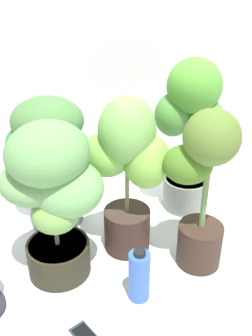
# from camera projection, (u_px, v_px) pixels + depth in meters

# --- Properties ---
(ground_plane) EXTENTS (8.00, 8.00, 0.00)m
(ground_plane) POSITION_uv_depth(u_px,v_px,m) (129.00, 256.00, 1.79)
(ground_plane) COLOR silver
(ground_plane) RESTS_ON ground
(mylar_back_wall) EXTENTS (3.20, 0.01, 2.00)m
(mylar_back_wall) POSITION_uv_depth(u_px,v_px,m) (113.00, 8.00, 2.06)
(mylar_back_wall) COLOR silver
(mylar_back_wall) RESTS_ON ground
(potted_plant_front_right) EXTENTS (0.35, 0.31, 0.74)m
(potted_plant_front_right) POSITION_uv_depth(u_px,v_px,m) (202.00, 181.00, 1.56)
(potted_plant_front_right) COLOR #35241B
(potted_plant_front_right) RESTS_ON ground
(potted_plant_front_left) EXTENTS (0.50, 0.45, 0.71)m
(potted_plant_front_left) POSITION_uv_depth(u_px,v_px,m) (52.00, 190.00, 1.50)
(potted_plant_front_left) COLOR #2A2619
(potted_plant_front_left) RESTS_ON ground
(potted_plant_center) EXTENTS (0.44, 0.31, 0.76)m
(potted_plant_center) POSITION_uv_depth(u_px,v_px,m) (128.00, 167.00, 1.65)
(potted_plant_center) COLOR #34211B
(potted_plant_center) RESTS_ON ground
(potted_plant_back_left) EXTENTS (0.49, 0.49, 0.67)m
(potted_plant_back_left) POSITION_uv_depth(u_px,v_px,m) (50.00, 152.00, 1.86)
(potted_plant_back_left) COLOR slate
(potted_plant_back_left) RESTS_ON ground
(potted_plant_back_right) EXTENTS (0.41, 0.33, 0.83)m
(potted_plant_back_right) POSITION_uv_depth(u_px,v_px,m) (190.00, 124.00, 1.93)
(potted_plant_back_right) COLOR gray
(potted_plant_back_right) RESTS_ON ground
(nutrient_bottle) EXTENTS (0.09, 0.09, 0.24)m
(nutrient_bottle) POSITION_uv_depth(u_px,v_px,m) (139.00, 276.00, 1.52)
(nutrient_bottle) COLOR blue
(nutrient_bottle) RESTS_ON ground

